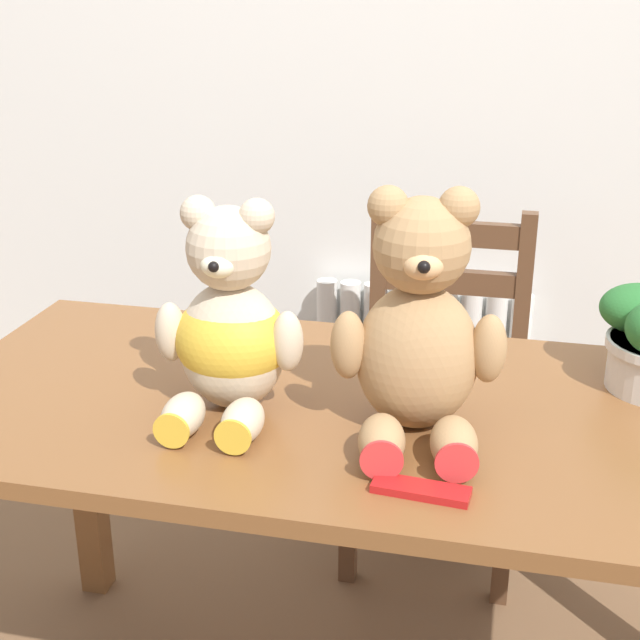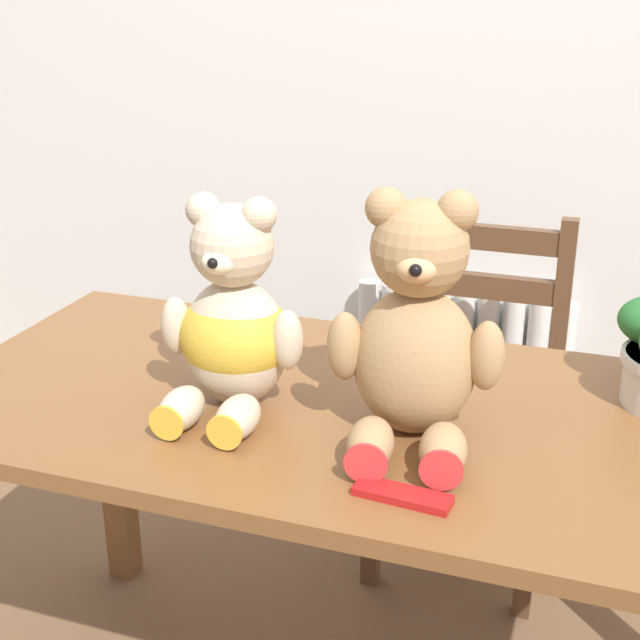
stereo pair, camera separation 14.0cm
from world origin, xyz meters
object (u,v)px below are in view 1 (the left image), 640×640
wooden_chair_behind (440,387)px  teddy_bear_right (419,331)px  teddy_bear_left (230,328)px  chocolate_bar (421,490)px

wooden_chair_behind → teddy_bear_right: bearing=91.7°
teddy_bear_left → chocolate_bar: size_ratio=2.60×
teddy_bear_right → wooden_chair_behind: bearing=-97.5°
wooden_chair_behind → teddy_bear_left: teddy_bear_left is taller
chocolate_bar → teddy_bear_left: bearing=150.1°
wooden_chair_behind → teddy_bear_right: 0.90m
wooden_chair_behind → chocolate_bar: (0.06, -0.96, 0.30)m
wooden_chair_behind → teddy_bear_right: teddy_bear_right is taller
teddy_bear_left → teddy_bear_right: bearing=178.0°
wooden_chair_behind → chocolate_bar: size_ratio=6.26×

